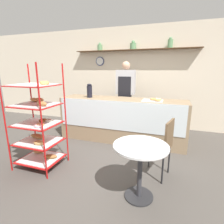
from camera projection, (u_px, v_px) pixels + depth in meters
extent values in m
plane|color=#4C4742|center=(106.00, 161.00, 3.09)|extent=(14.00, 14.00, 0.00)
cube|color=beige|center=(134.00, 78.00, 4.87)|extent=(10.00, 0.06, 2.70)
cube|color=#4C331E|center=(134.00, 50.00, 4.56)|extent=(3.28, 0.24, 0.02)
cylinder|color=#669966|center=(100.00, 48.00, 4.84)|extent=(0.14, 0.14, 0.15)
sphere|color=#669966|center=(100.00, 44.00, 4.82)|extent=(0.08, 0.08, 0.08)
cylinder|color=#669966|center=(133.00, 46.00, 4.55)|extent=(0.16, 0.16, 0.16)
sphere|color=#669966|center=(133.00, 42.00, 4.53)|extent=(0.09, 0.09, 0.09)
cylinder|color=#669966|center=(170.00, 44.00, 4.26)|extent=(0.13, 0.13, 0.20)
sphere|color=#669966|center=(171.00, 38.00, 4.23)|extent=(0.07, 0.07, 0.07)
cylinder|color=navy|center=(100.00, 61.00, 5.04)|extent=(0.24, 0.03, 0.24)
cylinder|color=white|center=(100.00, 61.00, 5.02)|extent=(0.21, 0.00, 0.21)
cube|color=#937A5B|center=(122.00, 120.00, 3.91)|extent=(2.76, 0.63, 0.96)
cube|color=silver|center=(117.00, 116.00, 3.58)|extent=(2.65, 0.01, 0.61)
cylinder|color=#B71414|center=(5.00, 121.00, 2.61)|extent=(0.02, 0.02, 1.67)
cylinder|color=#B71414|center=(42.00, 125.00, 2.39)|extent=(0.02, 0.02, 1.67)
cylinder|color=#B71414|center=(33.00, 112.00, 3.13)|extent=(0.02, 0.02, 1.67)
cylinder|color=#B71414|center=(66.00, 115.00, 2.92)|extent=(0.02, 0.02, 1.67)
cube|color=#B71414|center=(41.00, 159.00, 2.93)|extent=(0.65, 0.55, 0.01)
cube|color=white|center=(41.00, 158.00, 2.93)|extent=(0.58, 0.48, 0.01)
ellipsoid|color=olive|center=(50.00, 156.00, 2.90)|extent=(0.24, 0.15, 0.07)
ellipsoid|color=tan|center=(39.00, 151.00, 3.08)|extent=(0.21, 0.14, 0.06)
cube|color=#B71414|center=(39.00, 142.00, 2.86)|extent=(0.65, 0.55, 0.01)
cube|color=white|center=(39.00, 141.00, 2.86)|extent=(0.58, 0.48, 0.01)
ellipsoid|color=#B27F47|center=(37.00, 136.00, 2.96)|extent=(0.24, 0.11, 0.07)
ellipsoid|color=tan|center=(39.00, 143.00, 2.69)|extent=(0.19, 0.13, 0.07)
ellipsoid|color=#B27F47|center=(39.00, 137.00, 2.92)|extent=(0.16, 0.10, 0.06)
cube|color=#B71414|center=(37.00, 124.00, 2.79)|extent=(0.65, 0.55, 0.01)
cube|color=white|center=(37.00, 123.00, 2.78)|extent=(0.58, 0.48, 0.01)
torus|color=brown|center=(43.00, 120.00, 2.85)|extent=(0.13, 0.13, 0.04)
torus|color=tan|center=(40.00, 125.00, 2.64)|extent=(0.13, 0.13, 0.03)
torus|color=#EAB2C1|center=(38.00, 126.00, 2.58)|extent=(0.12, 0.12, 0.03)
torus|color=silver|center=(48.00, 120.00, 2.87)|extent=(0.13, 0.13, 0.03)
cube|color=#B71414|center=(35.00, 105.00, 2.71)|extent=(0.65, 0.55, 0.01)
cube|color=white|center=(35.00, 104.00, 2.71)|extent=(0.58, 0.48, 0.01)
ellipsoid|color=tan|center=(34.00, 100.00, 2.91)|extent=(0.18, 0.09, 0.07)
ellipsoid|color=#B27F47|center=(42.00, 104.00, 2.55)|extent=(0.23, 0.13, 0.07)
ellipsoid|color=tan|center=(40.00, 100.00, 2.87)|extent=(0.19, 0.11, 0.07)
cube|color=#B71414|center=(33.00, 85.00, 2.64)|extent=(0.65, 0.55, 0.01)
cube|color=white|center=(33.00, 85.00, 2.64)|extent=(0.58, 0.48, 0.01)
torus|color=tan|center=(44.00, 82.00, 2.71)|extent=(0.14, 0.14, 0.04)
torus|color=tan|center=(45.00, 84.00, 2.56)|extent=(0.13, 0.13, 0.03)
cube|color=#282833|center=(125.00, 114.00, 4.41)|extent=(0.27, 0.19, 0.99)
cube|color=#B2B2B7|center=(126.00, 82.00, 4.22)|extent=(0.44, 0.22, 0.58)
cube|color=black|center=(124.00, 87.00, 4.14)|extent=(0.31, 0.01, 0.49)
sphere|color=tan|center=(126.00, 65.00, 4.13)|extent=(0.20, 0.20, 0.20)
cylinder|color=#262628|center=(139.00, 196.00, 2.23)|extent=(0.36, 0.36, 0.02)
cylinder|color=#333338|center=(140.00, 172.00, 2.14)|extent=(0.06, 0.06, 0.66)
cylinder|color=white|center=(141.00, 146.00, 2.06)|extent=(0.66, 0.66, 0.02)
cylinder|color=black|center=(149.00, 154.00, 2.86)|extent=(0.02, 0.02, 0.47)
cylinder|color=black|center=(141.00, 162.00, 2.60)|extent=(0.02, 0.02, 0.47)
cylinder|color=black|center=(169.00, 159.00, 2.69)|extent=(0.02, 0.02, 0.47)
cylinder|color=black|center=(163.00, 169.00, 2.43)|extent=(0.02, 0.02, 0.47)
cube|color=brown|center=(156.00, 146.00, 2.59)|extent=(0.46, 0.46, 0.03)
cube|color=brown|center=(169.00, 135.00, 2.44)|extent=(0.12, 0.36, 0.40)
cylinder|color=black|center=(90.00, 92.00, 3.94)|extent=(0.12, 0.12, 0.27)
ellipsoid|color=black|center=(89.00, 85.00, 3.90)|extent=(0.10, 0.10, 0.05)
cube|color=silver|center=(152.00, 101.00, 3.54)|extent=(0.41, 0.35, 0.01)
torus|color=tan|center=(153.00, 99.00, 3.56)|extent=(0.13, 0.13, 0.04)
torus|color=tan|center=(158.00, 99.00, 3.55)|extent=(0.12, 0.12, 0.03)
torus|color=silver|center=(156.00, 99.00, 3.55)|extent=(0.11, 0.11, 0.03)
torus|color=silver|center=(158.00, 99.00, 3.58)|extent=(0.12, 0.12, 0.03)
torus|color=tan|center=(158.00, 100.00, 3.44)|extent=(0.11, 0.11, 0.04)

